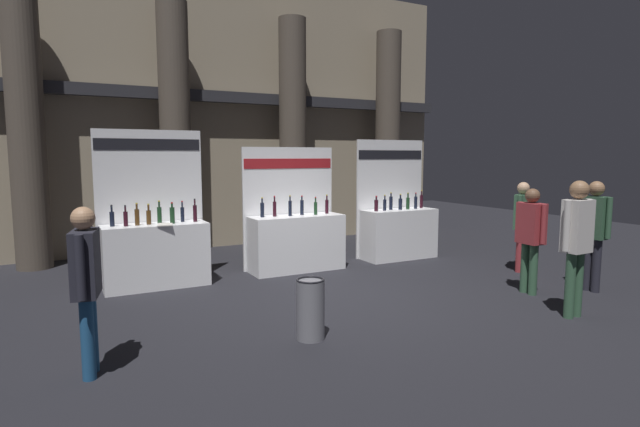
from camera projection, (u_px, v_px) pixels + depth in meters
ground_plane at (337, 298)px, 7.35m from camera, size 24.00×24.00×0.00m
hall_colonnade at (230, 118)px, 11.28m from camera, size 11.28×1.16×6.13m
exhibitor_booth_0 at (155, 248)px, 7.99m from camera, size 1.68×0.72×2.50m
exhibitor_booth_1 at (296, 238)px, 9.13m from camera, size 1.80×0.66×2.24m
exhibitor_booth_2 at (398, 228)px, 10.22m from camera, size 1.61×0.66×2.40m
trash_bin at (310, 309)px, 5.70m from camera, size 0.33×0.33×0.70m
visitor_0 at (531, 232)px, 7.52m from camera, size 0.28×0.55×1.60m
visitor_1 at (522, 218)px, 8.99m from camera, size 0.54×0.40×1.61m
visitor_2 at (594, 227)px, 7.65m from camera, size 0.23×0.51×1.70m
visitor_3 at (86, 276)px, 4.67m from camera, size 0.30×0.60×1.62m
visitor_4 at (577, 236)px, 6.39m from camera, size 0.51×0.26×1.77m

